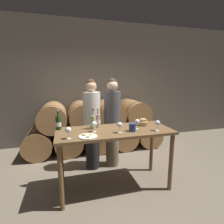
# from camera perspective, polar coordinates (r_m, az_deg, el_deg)

# --- Properties ---
(ground_plane) EXTENTS (10.00, 10.00, 0.00)m
(ground_plane) POSITION_cam_1_polar(r_m,az_deg,el_deg) (3.10, 0.79, -23.05)
(ground_plane) COLOR #726654
(stone_wall_back) EXTENTS (10.00, 0.12, 3.20)m
(stone_wall_back) POSITION_cam_1_polar(r_m,az_deg,el_deg) (4.80, -6.90, 9.23)
(stone_wall_back) COLOR #60594F
(stone_wall_back) RESTS_ON ground_plane
(barrel_stack) EXTENTS (3.27, 0.97, 1.19)m
(barrel_stack) POSITION_cam_1_polar(r_m,az_deg,el_deg) (4.36, -5.38, -4.77)
(barrel_stack) COLOR #9E7042
(barrel_stack) RESTS_ON ground_plane
(tasting_table) EXTENTS (1.75, 0.74, 0.96)m
(tasting_table) POSITION_cam_1_polar(r_m,az_deg,el_deg) (2.72, 0.84, -8.40)
(tasting_table) COLOR brown
(tasting_table) RESTS_ON ground_plane
(person_left) EXTENTS (0.32, 0.32, 1.72)m
(person_left) POSITION_cam_1_polar(r_m,az_deg,el_deg) (3.33, -6.56, -3.84)
(person_left) COLOR #232326
(person_left) RESTS_ON ground_plane
(person_right) EXTENTS (0.31, 0.31, 1.74)m
(person_right) POSITION_cam_1_polar(r_m,az_deg,el_deg) (3.41, 0.12, -3.15)
(person_right) COLOR #756651
(person_right) RESTS_ON ground_plane
(wine_bottle_red) EXTENTS (0.08, 0.08, 0.31)m
(wine_bottle_red) POSITION_cam_1_polar(r_m,az_deg,el_deg) (2.79, -17.10, -3.43)
(wine_bottle_red) COLOR #193819
(wine_bottle_red) RESTS_ON tasting_table
(wine_bottle_white) EXTENTS (0.08, 0.08, 0.31)m
(wine_bottle_white) POSITION_cam_1_polar(r_m,az_deg,el_deg) (2.73, -6.13, -3.30)
(wine_bottle_white) COLOR #ADBC7F
(wine_bottle_white) RESTS_ON tasting_table
(wine_bottle_rose) EXTENTS (0.08, 0.08, 0.31)m
(wine_bottle_rose) POSITION_cam_1_polar(r_m,az_deg,el_deg) (2.82, -4.60, -2.82)
(wine_bottle_rose) COLOR #BC8E93
(wine_bottle_rose) RESTS_ON tasting_table
(blue_crock) EXTENTS (0.11, 0.11, 0.12)m
(blue_crock) POSITION_cam_1_polar(r_m,az_deg,el_deg) (2.62, 6.67, -4.90)
(blue_crock) COLOR navy
(blue_crock) RESTS_ON tasting_table
(bread_basket) EXTENTS (0.18, 0.18, 0.12)m
(bread_basket) POSITION_cam_1_polar(r_m,az_deg,el_deg) (2.97, 10.01, -3.40)
(bread_basket) COLOR #A87F4C
(bread_basket) RESTS_ON tasting_table
(cheese_plate) EXTENTS (0.25, 0.25, 0.04)m
(cheese_plate) POSITION_cam_1_polar(r_m,az_deg,el_deg) (2.39, -7.87, -7.83)
(cheese_plate) COLOR white
(cheese_plate) RESTS_ON tasting_table
(wine_glass_far_left) EXTENTS (0.08, 0.08, 0.16)m
(wine_glass_far_left) POSITION_cam_1_polar(r_m,az_deg,el_deg) (2.33, -14.06, -5.82)
(wine_glass_far_left) COLOR white
(wine_glass_far_left) RESTS_ON tasting_table
(wine_glass_left) EXTENTS (0.08, 0.08, 0.16)m
(wine_glass_left) POSITION_cam_1_polar(r_m,az_deg,el_deg) (2.57, -5.87, -4.00)
(wine_glass_left) COLOR white
(wine_glass_left) RESTS_ON tasting_table
(wine_glass_center) EXTENTS (0.08, 0.08, 0.16)m
(wine_glass_center) POSITION_cam_1_polar(r_m,az_deg,el_deg) (2.51, 2.55, -4.30)
(wine_glass_center) COLOR white
(wine_glass_center) RESTS_ON tasting_table
(wine_glass_right) EXTENTS (0.08, 0.08, 0.16)m
(wine_glass_right) POSITION_cam_1_polar(r_m,az_deg,el_deg) (2.72, 8.23, -3.22)
(wine_glass_right) COLOR white
(wine_glass_right) RESTS_ON tasting_table
(wine_glass_far_right) EXTENTS (0.08, 0.08, 0.16)m
(wine_glass_far_right) POSITION_cam_1_polar(r_m,az_deg,el_deg) (2.70, 14.64, -3.55)
(wine_glass_far_right) COLOR white
(wine_glass_far_right) RESTS_ON tasting_table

